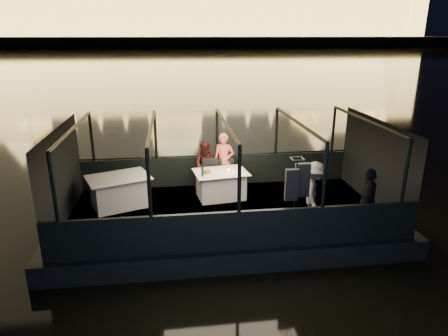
{
  "coord_description": "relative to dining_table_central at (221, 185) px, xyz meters",
  "views": [
    {
      "loc": [
        -1.28,
        -9.45,
        4.88
      ],
      "look_at": [
        0.0,
        0.4,
        1.55
      ],
      "focal_mm": 32.0,
      "sensor_mm": 36.0,
      "label": 1
    }
  ],
  "objects": [
    {
      "name": "boat_hull",
      "position": [
        0.02,
        -0.92,
        -0.89
      ],
      "size": [
        8.6,
        4.4,
        1.0
      ],
      "primitive_type": "cube",
      "color": "black",
      "rests_on": "river_water"
    },
    {
      "name": "boat_deck",
      "position": [
        0.02,
        -0.92,
        -0.41
      ],
      "size": [
        8.0,
        4.0,
        0.04
      ],
      "primitive_type": "cube",
      "color": "black",
      "rests_on": "boat_hull"
    },
    {
      "name": "end_wall_fore",
      "position": [
        -3.98,
        -0.92,
        0.76
      ],
      "size": [
        0.02,
        4.0,
        2.3
      ],
      "primitive_type": null,
      "color": "black",
      "rests_on": "boat_deck"
    },
    {
      "name": "canopy_ribs",
      "position": [
        0.02,
        -0.92,
        0.76
      ],
      "size": [
        8.0,
        4.0,
        2.3
      ],
      "primitive_type": null,
      "color": "black",
      "rests_on": "boat_deck"
    },
    {
      "name": "wine_glass_white",
      "position": [
        -0.39,
        -0.27,
        0.48
      ],
      "size": [
        0.09,
        0.09,
        0.2
      ],
      "primitive_type": null,
      "rotation": [
        0.0,
        0.0,
        0.38
      ],
      "color": "silver",
      "rests_on": "dining_table_central"
    },
    {
      "name": "chair_port_right",
      "position": [
        0.24,
        0.47,
        0.06
      ],
      "size": [
        0.49,
        0.49,
        0.95
      ],
      "primitive_type": "cube",
      "rotation": [
        0.0,
        0.0,
        0.11
      ],
      "color": "black",
      "rests_on": "boat_deck"
    },
    {
      "name": "coat_stand",
      "position": [
        1.39,
        -2.37,
        0.51
      ],
      "size": [
        0.64,
        0.59,
        1.87
      ],
      "primitive_type": null,
      "rotation": [
        0.0,
        0.0,
        -0.4
      ],
      "color": "black",
      "rests_on": "boat_deck"
    },
    {
      "name": "gunwale_port",
      "position": [
        0.02,
        1.08,
        0.06
      ],
      "size": [
        8.0,
        0.08,
        0.9
      ],
      "primitive_type": "cube",
      "color": "black",
      "rests_on": "boat_deck"
    },
    {
      "name": "cabin_roof_glass",
      "position": [
        0.02,
        -0.92,
        1.91
      ],
      "size": [
        8.0,
        4.0,
        0.02
      ],
      "primitive_type": null,
      "color": "#99B2B2",
      "rests_on": "boat_deck"
    },
    {
      "name": "passenger_dark",
      "position": [
        3.05,
        -2.52,
        0.47
      ],
      "size": [
        0.84,
        0.99,
        1.58
      ],
      "primitive_type": "imported",
      "rotation": [
        0.0,
        0.0,
        4.12
      ],
      "color": "black",
      "rests_on": "boat_deck"
    },
    {
      "name": "wine_glass_red",
      "position": [
        0.25,
        0.07,
        0.48
      ],
      "size": [
        0.07,
        0.07,
        0.17
      ],
      "primitive_type": null,
      "rotation": [
        0.0,
        0.0,
        0.16
      ],
      "color": "white",
      "rests_on": "dining_table_central"
    },
    {
      "name": "embankment",
      "position": [
        0.02,
        209.08,
        0.11
      ],
      "size": [
        400.0,
        140.0,
        6.0
      ],
      "primitive_type": "cube",
      "color": "#423D33",
      "rests_on": "ground"
    },
    {
      "name": "passenger_stripe",
      "position": [
        2.01,
        -1.88,
        0.47
      ],
      "size": [
        0.86,
        1.14,
        1.56
      ],
      "primitive_type": "imported",
      "rotation": [
        0.0,
        0.0,
        1.25
      ],
      "color": "silver",
      "rests_on": "boat_deck"
    },
    {
      "name": "chair_port_left",
      "position": [
        -0.22,
        0.45,
        0.06
      ],
      "size": [
        0.52,
        0.52,
        0.97
      ],
      "primitive_type": "cube",
      "rotation": [
        0.0,
        0.0,
        -0.16
      ],
      "color": "black",
      "rests_on": "boat_deck"
    },
    {
      "name": "person_man_maroon",
      "position": [
        -0.35,
        0.72,
        0.36
      ],
      "size": [
        0.84,
        0.75,
        1.45
      ],
      "primitive_type": "imported",
      "rotation": [
        0.0,
        0.0,
        -0.35
      ],
      "color": "#3A1310",
      "rests_on": "boat_deck"
    },
    {
      "name": "plate_near",
      "position": [
        0.33,
        -0.23,
        0.39
      ],
      "size": [
        0.27,
        0.27,
        0.02
      ],
      "primitive_type": "cylinder",
      "rotation": [
        0.0,
        0.0,
        -0.08
      ],
      "color": "white",
      "rests_on": "dining_table_central"
    },
    {
      "name": "plate_far",
      "position": [
        -0.24,
        -0.07,
        0.39
      ],
      "size": [
        0.32,
        0.32,
        0.02
      ],
      "primitive_type": "cylinder",
      "rotation": [
        0.0,
        0.0,
        -0.27
      ],
      "color": "white",
      "rests_on": "dining_table_central"
    },
    {
      "name": "gunwale_starboard",
      "position": [
        0.02,
        -2.92,
        0.06
      ],
      "size": [
        8.0,
        0.08,
        0.9
      ],
      "primitive_type": "cube",
      "color": "black",
      "rests_on": "boat_deck"
    },
    {
      "name": "end_wall_aft",
      "position": [
        4.02,
        -0.92,
        0.76
      ],
      "size": [
        0.02,
        4.0,
        2.3
      ],
      "primitive_type": null,
      "color": "black",
      "rests_on": "boat_deck"
    },
    {
      "name": "wine_bottle",
      "position": [
        -0.53,
        -0.3,
        0.53
      ],
      "size": [
        0.07,
        0.07,
        0.33
      ],
      "primitive_type": "cylinder",
      "rotation": [
        0.0,
        0.0,
        0.06
      ],
      "color": "#123218",
      "rests_on": "dining_table_central"
    },
    {
      "name": "amber_candle",
      "position": [
        0.21,
        -0.05,
        0.42
      ],
      "size": [
        0.06,
        0.06,
        0.08
      ],
      "primitive_type": "cylinder",
      "rotation": [
        0.0,
        0.0,
        -0.09
      ],
      "color": "#EE983B",
      "rests_on": "dining_table_central"
    },
    {
      "name": "dining_table_aft",
      "position": [
        -2.75,
        -0.24,
        0.0
      ],
      "size": [
        1.87,
        1.63,
        0.83
      ],
      "primitive_type": "cube",
      "rotation": [
        0.0,
        0.0,
        0.37
      ],
      "color": "silver",
      "rests_on": "boat_deck"
    },
    {
      "name": "bread_basket",
      "position": [
        -0.39,
        -0.06,
        0.42
      ],
      "size": [
        0.25,
        0.25,
        0.08
      ],
      "primitive_type": "cylinder",
      "rotation": [
        0.0,
        0.0,
        0.23
      ],
      "color": "olive",
      "rests_on": "dining_table_central"
    },
    {
      "name": "dining_table_central",
      "position": [
        0.0,
        0.0,
        0.0
      ],
      "size": [
        1.58,
        1.24,
        0.77
      ],
      "primitive_type": "cube",
      "rotation": [
        0.0,
        0.0,
        0.14
      ],
      "color": "silver",
      "rests_on": "boat_deck"
    },
    {
      "name": "cabin_glass_starboard",
      "position": [
        0.02,
        -2.92,
        1.21
      ],
      "size": [
        8.0,
        0.02,
        1.4
      ],
      "primitive_type": null,
      "color": "#99B2B2",
      "rests_on": "gunwale_starboard"
    },
    {
      "name": "river_water",
      "position": [
        0.02,
        79.08,
        -0.89
      ],
      "size": [
        500.0,
        500.0,
        0.0
      ],
      "primitive_type": "plane",
      "color": "black",
      "rests_on": "ground"
    },
    {
      "name": "cabin_glass_port",
      "position": [
        0.02,
        1.08,
        1.21
      ],
      "size": [
        8.0,
        0.02,
        1.4
      ],
      "primitive_type": null,
      "color": "#99B2B2",
      "rests_on": "gunwale_port"
    },
    {
      "name": "person_woman_coral",
      "position": [
        0.18,
        0.72,
        0.36
      ],
      "size": [
        0.7,
        0.57,
        1.67
      ],
      "primitive_type": "imported",
      "rotation": [
        0.0,
        0.0,
        -0.31
      ],
      "color": "#EF6D56",
      "rests_on": "boat_deck"
    }
  ]
}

